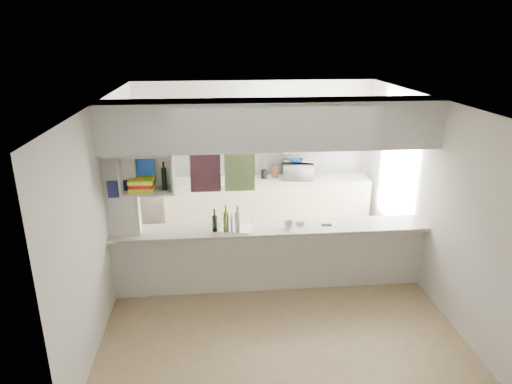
{
  "coord_description": "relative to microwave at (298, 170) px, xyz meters",
  "views": [
    {
      "loc": [
        -0.72,
        -5.54,
        3.37
      ],
      "look_at": [
        -0.16,
        0.5,
        1.25
      ],
      "focal_mm": 32.0,
      "sensor_mm": 36.0,
      "label": 1
    }
  ],
  "objects": [
    {
      "name": "floor",
      "position": [
        -0.74,
        -2.09,
        -1.07
      ],
      "size": [
        4.8,
        4.8,
        0.0
      ],
      "primitive_type": "plane",
      "color": "#917C54",
      "rests_on": "ground"
    },
    {
      "name": "ceiling",
      "position": [
        -0.74,
        -2.09,
        1.53
      ],
      "size": [
        4.8,
        4.8,
        0.0
      ],
      "primitive_type": "plane",
      "color": "white",
      "rests_on": "wall_back"
    },
    {
      "name": "wall_back",
      "position": [
        -0.74,
        0.31,
        0.23
      ],
      "size": [
        4.2,
        0.0,
        4.2
      ],
      "primitive_type": "plane",
      "rotation": [
        1.57,
        0.0,
        0.0
      ],
      "color": "silver",
      "rests_on": "floor"
    },
    {
      "name": "wall_left",
      "position": [
        -2.84,
        -2.09,
        0.23
      ],
      "size": [
        0.0,
        4.8,
        4.8
      ],
      "primitive_type": "plane",
      "rotation": [
        1.57,
        0.0,
        1.57
      ],
      "color": "silver",
      "rests_on": "floor"
    },
    {
      "name": "wall_right",
      "position": [
        1.36,
        -2.09,
        0.23
      ],
      "size": [
        0.0,
        4.8,
        4.8
      ],
      "primitive_type": "plane",
      "rotation": [
        1.57,
        0.0,
        -1.57
      ],
      "color": "silver",
      "rests_on": "floor"
    },
    {
      "name": "servery_partition",
      "position": [
        -0.92,
        -2.09,
        0.59
      ],
      "size": [
        4.2,
        0.5,
        2.6
      ],
      "color": "silver",
      "rests_on": "floor"
    },
    {
      "name": "cubby_shelf",
      "position": [
        -2.31,
        -2.15,
        0.64
      ],
      "size": [
        0.65,
        0.35,
        0.5
      ],
      "color": "white",
      "rests_on": "bulkhead"
    },
    {
      "name": "kitchen_run",
      "position": [
        -0.58,
        0.05,
        -0.24
      ],
      "size": [
        3.6,
        0.63,
        2.24
      ],
      "color": "beige",
      "rests_on": "floor"
    },
    {
      "name": "microwave",
      "position": [
        0.0,
        0.0,
        0.0
      ],
      "size": [
        0.59,
        0.44,
        0.3
      ],
      "primitive_type": "imported",
      "rotation": [
        0.0,
        0.0,
        2.98
      ],
      "color": "white",
      "rests_on": "bench_top"
    },
    {
      "name": "bowl",
      "position": [
        -0.03,
        -0.0,
        0.18
      ],
      "size": [
        0.23,
        0.23,
        0.06
      ],
      "primitive_type": "imported",
      "color": "#0E399F",
      "rests_on": "microwave"
    },
    {
      "name": "dish_rack",
      "position": [
        -1.23,
        -2.1,
        -0.06
      ],
      "size": [
        0.48,
        0.4,
        0.23
      ],
      "rotation": [
        0.0,
        0.0,
        -0.18
      ],
      "color": "silver",
      "rests_on": "breakfast_bar"
    },
    {
      "name": "cup",
      "position": [
        -0.52,
        -2.16,
        -0.08
      ],
      "size": [
        0.13,
        0.13,
        0.1
      ],
      "primitive_type": "imported",
      "rotation": [
        0.0,
        0.0,
        0.04
      ],
      "color": "white",
      "rests_on": "dish_rack"
    },
    {
      "name": "wine_bottles",
      "position": [
        -1.34,
        -2.12,
        -0.03
      ],
      "size": [
        0.37,
        0.15,
        0.34
      ],
      "color": "black",
      "rests_on": "breakfast_bar"
    },
    {
      "name": "plastic_tubs",
      "position": [
        -0.32,
        -2.04,
        -0.12
      ],
      "size": [
        0.49,
        0.17,
        0.07
      ],
      "color": "silver",
      "rests_on": "breakfast_bar"
    },
    {
      "name": "utensil_jar",
      "position": [
        -0.61,
        0.06,
        -0.07
      ],
      "size": [
        0.11,
        0.11,
        0.15
      ],
      "primitive_type": "cylinder",
      "color": "black",
      "rests_on": "bench_top"
    },
    {
      "name": "knife_block",
      "position": [
        -0.4,
        0.09,
        -0.04
      ],
      "size": [
        0.12,
        0.1,
        0.22
      ],
      "primitive_type": "cube",
      "rotation": [
        0.0,
        0.0,
        -0.09
      ],
      "color": "#542E1C",
      "rests_on": "bench_top"
    }
  ]
}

